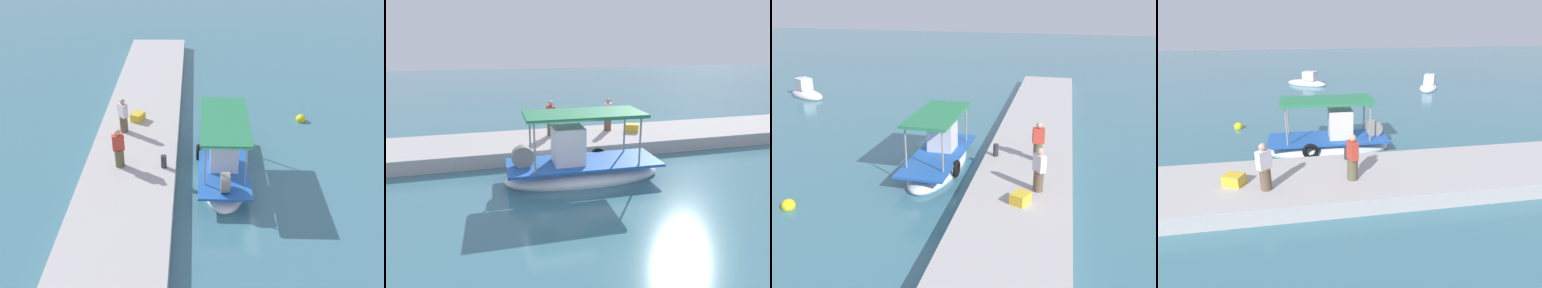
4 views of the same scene
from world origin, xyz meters
The scene contains 7 objects.
ground_plane centered at (0.00, 0.00, 0.00)m, with size 120.00×120.00×0.00m, color #407281.
dock_quay centered at (0.00, -4.21, 0.30)m, with size 36.00×3.81×0.61m, color #B4ADAC.
main_fishing_boat centered at (-1.03, -0.31, 0.47)m, with size 5.97×2.24×2.92m.
fisherman_near_bollard centered at (-0.69, -4.62, 1.39)m, with size 0.46×0.53×1.71m.
fisherman_by_crate centered at (-3.70, -4.86, 1.37)m, with size 0.53×0.53×1.68m.
mooring_bollard centered at (-0.60, -2.79, 0.88)m, with size 0.24×0.24×0.55m, color #2D2D33.
cargo_crate centered at (-4.83, -4.33, 0.80)m, with size 0.65×0.52×0.39m, color gold.
Camera 2 is at (2.14, 11.17, 4.94)m, focal length 31.53 mm.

